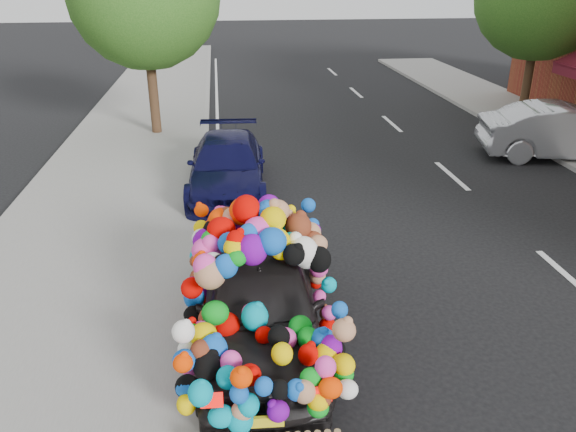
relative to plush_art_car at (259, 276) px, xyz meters
The scene contains 7 objects.
ground 2.07m from the plush_art_car, 33.81° to the left, with size 100.00×100.00×0.00m, color black.
sidewalk 3.12m from the plush_art_car, 160.25° to the left, with size 4.00×60.00×0.12m, color gray.
kerb 1.62m from the plush_art_car, 130.20° to the left, with size 0.15×60.00×0.13m, color gray.
lane_markings 5.29m from the plush_art_car, 11.15° to the left, with size 6.00×50.00×0.01m, color silver, non-canonical shape.
plush_art_car is the anchor object (origin of this frame).
navy_sedan 5.70m from the plush_art_car, 93.02° to the left, with size 1.67×4.10×1.19m, color #0B0B33.
silver_hatchback 11.00m from the plush_art_car, 39.40° to the left, with size 1.49×4.28×1.41m, color #A4A6AC.
Camera 1 is at (-1.89, -7.24, 4.60)m, focal length 35.00 mm.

